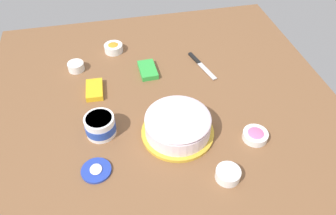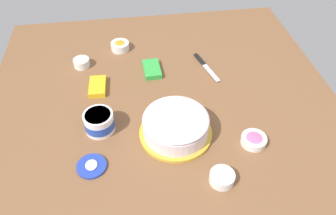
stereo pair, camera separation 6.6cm
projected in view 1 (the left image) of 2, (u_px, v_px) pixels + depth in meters
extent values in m
plane|color=brown|center=(163.00, 104.00, 1.42)|extent=(1.54, 1.54, 0.00)
cylinder|color=gold|center=(178.00, 132.00, 1.29)|extent=(0.29, 0.29, 0.01)
cylinder|color=brown|center=(178.00, 127.00, 1.27)|extent=(0.24, 0.24, 0.05)
cylinder|color=white|center=(178.00, 126.00, 1.26)|extent=(0.26, 0.26, 0.06)
ellipsoid|color=white|center=(178.00, 118.00, 1.23)|extent=(0.26, 0.26, 0.04)
cylinder|color=white|center=(100.00, 126.00, 1.27)|extent=(0.12, 0.12, 0.08)
cylinder|color=#2347B2|center=(100.00, 126.00, 1.27)|extent=(0.12, 0.12, 0.04)
cylinder|color=white|center=(99.00, 119.00, 1.24)|extent=(0.10, 0.10, 0.01)
cylinder|color=#233DAD|center=(96.00, 170.00, 1.16)|extent=(0.11, 0.11, 0.01)
ellipsoid|color=white|center=(96.00, 169.00, 1.16)|extent=(0.05, 0.04, 0.01)
cube|color=silver|center=(207.00, 71.00, 1.57)|extent=(0.14, 0.06, 0.00)
cube|color=black|center=(194.00, 58.00, 1.64)|extent=(0.10, 0.04, 0.01)
cylinder|color=white|center=(114.00, 48.00, 1.68)|extent=(0.09, 0.09, 0.04)
cylinder|color=orange|center=(113.00, 47.00, 1.68)|extent=(0.08, 0.08, 0.01)
ellipsoid|color=orange|center=(113.00, 46.00, 1.67)|extent=(0.07, 0.07, 0.02)
cylinder|color=white|center=(255.00, 136.00, 1.27)|extent=(0.10, 0.10, 0.03)
cylinder|color=pink|center=(255.00, 135.00, 1.26)|extent=(0.08, 0.08, 0.01)
ellipsoid|color=pink|center=(256.00, 134.00, 1.26)|extent=(0.07, 0.07, 0.02)
cylinder|color=white|center=(228.00, 174.00, 1.13)|extent=(0.09, 0.09, 0.04)
cylinder|color=#B251C6|center=(228.00, 174.00, 1.13)|extent=(0.07, 0.07, 0.01)
ellipsoid|color=#B251C6|center=(228.00, 173.00, 1.13)|extent=(0.06, 0.06, 0.02)
cylinder|color=white|center=(76.00, 67.00, 1.57)|extent=(0.08, 0.08, 0.04)
cylinder|color=yellow|center=(76.00, 66.00, 1.57)|extent=(0.07, 0.07, 0.01)
ellipsoid|color=yellow|center=(76.00, 65.00, 1.57)|extent=(0.05, 0.05, 0.02)
cube|color=yellow|center=(95.00, 90.00, 1.46)|extent=(0.13, 0.08, 0.03)
cube|color=green|center=(148.00, 70.00, 1.57)|extent=(0.14, 0.08, 0.02)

